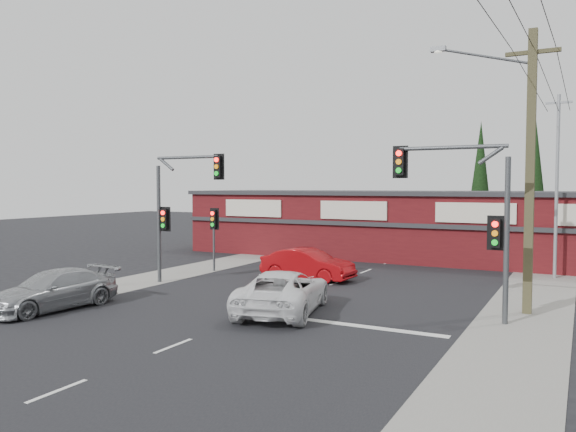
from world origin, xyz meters
The scene contains 18 objects.
ground centered at (0.00, 0.00, 0.00)m, with size 120.00×120.00×0.00m, color black.
road_strip centered at (0.00, 5.00, 0.01)m, with size 14.00×70.00×0.01m, color black.
verge_left centered at (-8.50, 5.00, 0.01)m, with size 3.00×70.00×0.02m, color gray.
verge_right centered at (8.50, 5.00, 0.01)m, with size 3.00×70.00×0.02m, color gray.
stop_line centered at (3.50, -1.50, 0.01)m, with size 6.50×0.35×0.01m, color silver.
white_suv centered at (0.71, -0.86, 0.76)m, with size 2.52×5.47×1.52m, color white.
silver_suv centered at (-7.03, -4.41, 0.71)m, with size 2.00×4.93×1.43m, color #9DA0A2.
red_sedan centered at (-1.59, 5.90, 0.76)m, with size 1.60×4.59×1.51m, color #9C090D.
lane_dashes centered at (0.00, 3.80, 0.01)m, with size 0.12×45.20×0.01m.
shop_building centered at (-0.99, 16.99, 2.13)m, with size 27.30×8.40×4.22m.
conifer_near centered at (3.50, 24.00, 5.48)m, with size 1.80×1.80×9.25m.
conifer_far centered at (7.00, 26.00, 5.48)m, with size 1.80×1.80×9.25m.
traffic_mast_left centered at (-6.43, 2.00, 3.93)m, with size 3.77×0.27×5.97m.
traffic_mast_right centered at (6.86, 1.00, 3.95)m, with size 3.96×0.27×5.97m.
pedestal_signal centered at (-7.20, 6.01, 2.41)m, with size 0.55×0.27×3.38m.
utility_pole centered at (8.36, 2.99, 5.40)m, with size 4.38×0.59×10.00m.
steel_pole centered at (9.00, 12.00, 4.70)m, with size 1.20×0.16×9.00m.
power_lines centered at (8.47, -2.47, 9.04)m, with size 2.01×29.00×1.22m.
Camera 1 is at (10.22, -18.45, 4.55)m, focal length 35.00 mm.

